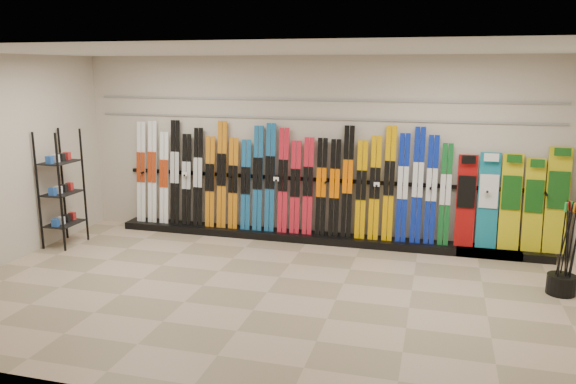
# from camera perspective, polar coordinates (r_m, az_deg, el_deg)

# --- Properties ---
(floor) EXTENTS (8.00, 8.00, 0.00)m
(floor) POSITION_cam_1_polar(r_m,az_deg,el_deg) (7.28, -2.12, -10.16)
(floor) COLOR gray
(floor) RESTS_ON ground
(back_wall) EXTENTS (8.00, 0.00, 8.00)m
(back_wall) POSITION_cam_1_polar(r_m,az_deg,el_deg) (9.22, 2.46, 4.38)
(back_wall) COLOR beige
(back_wall) RESTS_ON floor
(ceiling) EXTENTS (8.00, 8.00, 0.00)m
(ceiling) POSITION_cam_1_polar(r_m,az_deg,el_deg) (6.72, -2.33, 14.18)
(ceiling) COLOR silver
(ceiling) RESTS_ON back_wall
(ski_rack_base) EXTENTS (8.00, 0.40, 0.12)m
(ski_rack_base) POSITION_cam_1_polar(r_m,az_deg,el_deg) (9.28, 3.43, -4.70)
(ski_rack_base) COLOR black
(ski_rack_base) RESTS_ON floor
(skis) EXTENTS (5.37, 0.21, 1.81)m
(skis) POSITION_cam_1_polar(r_m,az_deg,el_deg) (9.25, -0.56, 1.01)
(skis) COLOR white
(skis) RESTS_ON ski_rack_base
(snowboards) EXTENTS (1.58, 0.24, 1.56)m
(snowboards) POSITION_cam_1_polar(r_m,az_deg,el_deg) (9.03, 21.83, -0.92)
(snowboards) COLOR #990C0C
(snowboards) RESTS_ON ski_rack_base
(accessory_rack) EXTENTS (0.40, 0.60, 1.85)m
(accessory_rack) POSITION_cam_1_polar(r_m,az_deg,el_deg) (9.62, -22.01, 0.34)
(accessory_rack) COLOR black
(accessory_rack) RESTS_ON floor
(pole_bin) EXTENTS (0.35, 0.35, 0.25)m
(pole_bin) POSITION_cam_1_polar(r_m,az_deg,el_deg) (7.97, 25.99, -8.44)
(pole_bin) COLOR black
(pole_bin) RESTS_ON floor
(ski_poles) EXTENTS (0.24, 0.23, 1.18)m
(ski_poles) POSITION_cam_1_polar(r_m,az_deg,el_deg) (7.82, 26.54, -5.13)
(ski_poles) COLOR black
(ski_poles) RESTS_ON pole_bin
(slatwall_rail_0) EXTENTS (7.60, 0.02, 0.03)m
(slatwall_rail_0) POSITION_cam_1_polar(r_m,az_deg,el_deg) (9.14, 2.46, 7.47)
(slatwall_rail_0) COLOR gray
(slatwall_rail_0) RESTS_ON back_wall
(slatwall_rail_1) EXTENTS (7.60, 0.02, 0.03)m
(slatwall_rail_1) POSITION_cam_1_polar(r_m,az_deg,el_deg) (9.12, 2.48, 9.34)
(slatwall_rail_1) COLOR gray
(slatwall_rail_1) RESTS_ON back_wall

